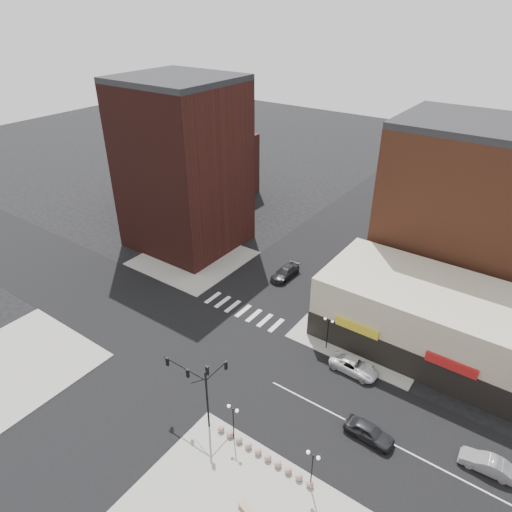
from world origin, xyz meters
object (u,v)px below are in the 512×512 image
Objects in this scene: white_suv at (354,366)px; dark_sedan_north at (285,273)px; street_lamp_ne at (328,326)px; silver_sedan at (487,464)px; traffic_signal at (201,382)px; street_lamp_se_b at (313,462)px; stone_bench at (247,511)px; street_lamp_se_a at (233,415)px; dark_sedan_east at (369,432)px.

white_suv is 19.98m from dark_sedan_north.
silver_sedan is at bearing -17.54° from street_lamp_ne.
street_lamp_ne is 5.10m from white_suv.
traffic_signal is 16.62m from street_lamp_ne.
street_lamp_se_b is 2.16× the size of stone_bench.
stone_bench is (4.06, -20.77, -2.94)m from street_lamp_ne.
street_lamp_se_a and street_lamp_se_b have the same top height.
white_suv is 1.14× the size of dark_sedan_east.
street_lamp_ne is (1.00, 16.00, 0.00)m from street_lamp_se_a.
traffic_signal is 17.40m from white_suv.
street_lamp_ne reaches higher than dark_sedan_north.
street_lamp_ne is at bearing 72.09° from white_suv.
traffic_signal is 1.87× the size of street_lamp_se_a.
traffic_signal is at bearing -106.75° from street_lamp_ne.
street_lamp_se_a reaches higher than dark_sedan_north.
dark_sedan_east is at bearing 27.72° from traffic_signal.
street_lamp_se_b is at bearing 73.12° from stone_bench.
dark_sedan_east is at bearing -40.36° from dark_sedan_north.
silver_sedan is (19.44, 10.17, -2.55)m from street_lamp_se_a.
white_suv is 0.99× the size of dark_sedan_north.
traffic_signal is 16.02m from dark_sedan_east.
street_lamp_ne is at bearing 86.42° from street_lamp_se_a.
street_lamp_se_a is at bearing -93.58° from street_lamp_ne.
dark_sedan_east is at bearing 36.57° from street_lamp_se_a.
stone_bench is (-0.10, -19.27, -0.39)m from white_suv.
dark_sedan_north is at bearing 56.12° from white_suv.
street_lamp_se_b reaches higher than white_suv.
street_lamp_se_a is at bearing -65.80° from silver_sedan.
street_lamp_se_b is 14.99m from white_suv.
dark_sedan_east is (4.77, -7.14, 0.05)m from white_suv.
dark_sedan_north is at bearing -121.13° from silver_sedan.
dark_sedan_north is at bearing 126.02° from street_lamp_se_b.
street_lamp_se_b is at bearing -51.78° from silver_sedan.
street_lamp_se_b is (8.00, 0.00, 0.00)m from street_lamp_se_a.
dark_sedan_north reaches higher than silver_sedan.
street_lamp_se_a is at bearing 162.36° from white_suv.
dark_sedan_north reaches higher than stone_bench.
dark_sedan_east reaches higher than dark_sedan_north.
white_suv is at bearing 58.10° from traffic_signal.
white_suv is (4.16, -1.50, -2.55)m from street_lamp_ne.
street_lamp_ne reaches higher than white_suv.
traffic_signal reaches higher than dark_sedan_east.
street_lamp_se_a reaches higher than silver_sedan.
dark_sedan_north is (-11.05, 26.19, -2.51)m from street_lamp_se_a.
white_suv is at bearing 70.42° from street_lamp_se_a.
silver_sedan is at bearing -104.92° from white_suv.
street_lamp_se_a reaches higher than white_suv.
street_lamp_ne is 0.93× the size of silver_sedan.
street_lamp_se_b is 8.01m from dark_sedan_east.
street_lamp_se_a is 1.00× the size of street_lamp_se_b.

